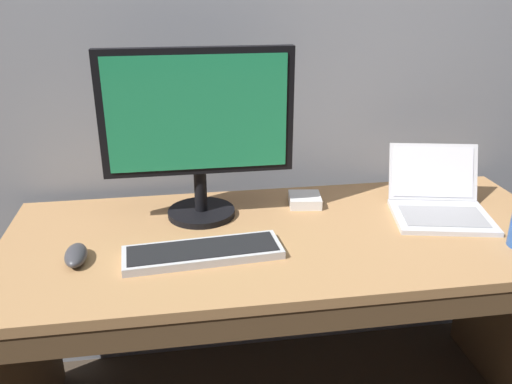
% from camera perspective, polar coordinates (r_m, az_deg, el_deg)
% --- Properties ---
extents(back_wall, '(3.75, 0.04, 2.65)m').
position_cam_1_polar(back_wall, '(1.85, 1.11, 18.64)').
color(back_wall, gray).
rests_on(back_wall, ground).
extents(desk, '(1.70, 0.72, 0.73)m').
position_cam_1_polar(desk, '(1.68, 3.55, -10.95)').
color(desk, '#A87A4C').
rests_on(desk, ground).
extents(laptop_silver, '(0.36, 0.37, 0.19)m').
position_cam_1_polar(laptop_silver, '(1.80, 19.34, -1.28)').
color(laptop_silver, silver).
rests_on(laptop_silver, desk).
extents(external_monitor, '(0.58, 0.22, 0.53)m').
position_cam_1_polar(external_monitor, '(1.59, -6.34, 7.23)').
color(external_monitor, black).
rests_on(external_monitor, desk).
extents(wired_keyboard, '(0.45, 0.17, 0.03)m').
position_cam_1_polar(wired_keyboard, '(1.46, -5.81, -6.53)').
color(wired_keyboard, '#BCBCC1').
rests_on(wired_keyboard, desk).
extents(computer_mouse, '(0.07, 0.13, 0.04)m').
position_cam_1_polar(computer_mouse, '(1.51, -19.01, -6.51)').
color(computer_mouse, '#38383D').
rests_on(computer_mouse, desk).
extents(external_drive_box, '(0.12, 0.12, 0.03)m').
position_cam_1_polar(external_drive_box, '(1.78, 5.33, -0.87)').
color(external_drive_box, silver).
rests_on(external_drive_box, desk).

